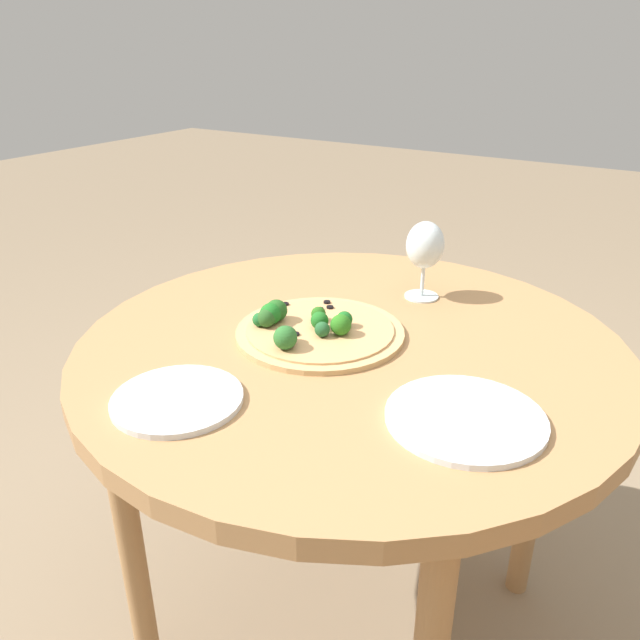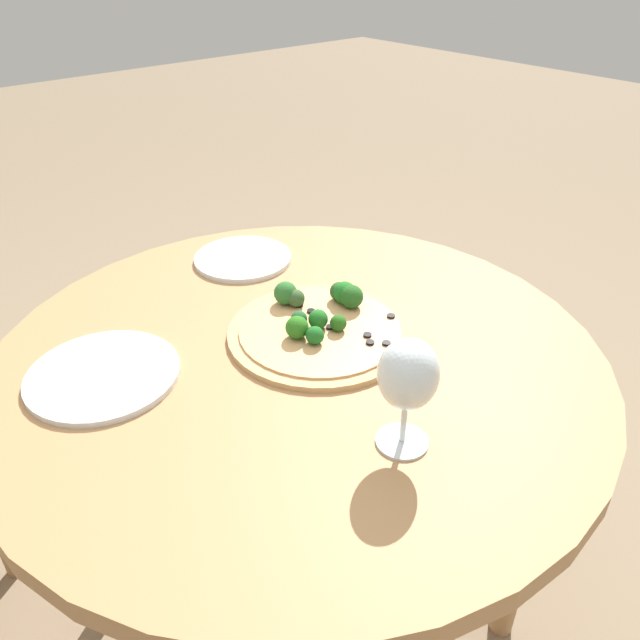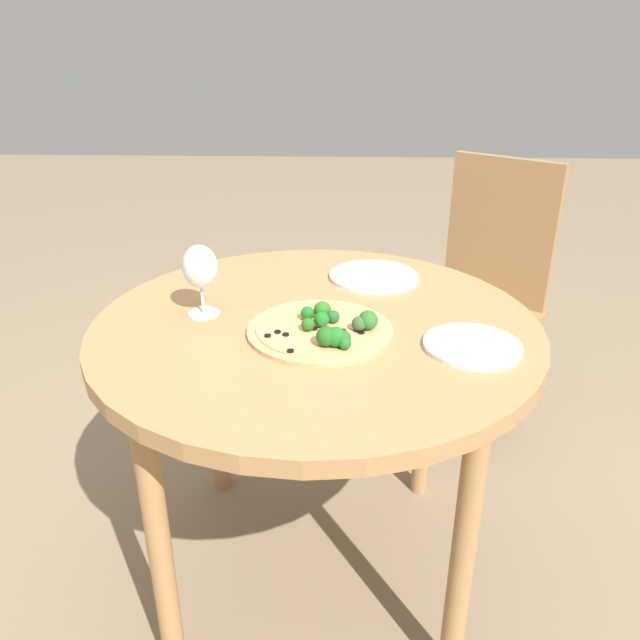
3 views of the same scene
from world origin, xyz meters
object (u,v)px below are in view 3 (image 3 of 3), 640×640
object	(u,v)px
wine_glass	(200,268)
plate_near	(374,276)
plate_far	(472,346)
pizza	(324,329)
chair	(481,293)

from	to	relation	value
wine_glass	plate_near	distance (m)	0.48
plate_far	wine_glass	bearing A→B (deg)	-14.10
pizza	wine_glass	distance (m)	0.31
wine_glass	chair	bearing A→B (deg)	-137.70
pizza	plate_near	bearing A→B (deg)	-109.59
plate_near	plate_far	size ratio (longest dim) A/B	1.16
plate_far	pizza	bearing A→B (deg)	-9.52
chair	wine_glass	distance (m)	1.14
pizza	wine_glass	xyz separation A→B (m)	(0.28, -0.10, 0.10)
pizza	plate_far	bearing A→B (deg)	170.48
plate_near	wine_glass	bearing A→B (deg)	31.37
chair	plate_near	distance (m)	0.67
plate_near	chair	bearing A→B (deg)	-129.61
chair	wine_glass	bearing A→B (deg)	-102.02
chair	pizza	xyz separation A→B (m)	(0.52, 0.82, 0.25)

